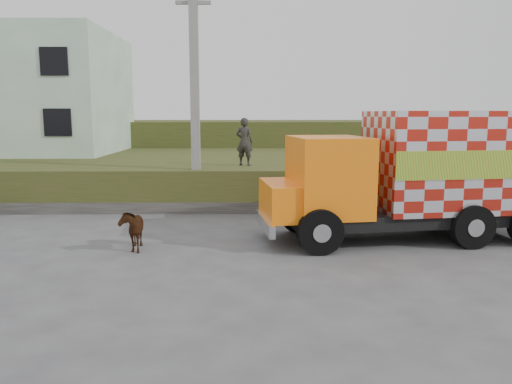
{
  "coord_description": "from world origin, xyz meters",
  "views": [
    {
      "loc": [
        0.93,
        -13.14,
        3.45
      ],
      "look_at": [
        1.09,
        0.61,
        1.3
      ],
      "focal_mm": 35.0,
      "sensor_mm": 36.0,
      "label": 1
    }
  ],
  "objects_px": {
    "utility_pole": "(195,96)",
    "cargo_truck": "(422,174)",
    "cow": "(132,228)",
    "pedestrian": "(244,142)"
  },
  "relations": [
    {
      "from": "utility_pole",
      "to": "cargo_truck",
      "type": "bearing_deg",
      "value": -31.67
    },
    {
      "from": "cargo_truck",
      "to": "pedestrian",
      "type": "relative_size",
      "value": 4.48
    },
    {
      "from": "utility_pole",
      "to": "cow",
      "type": "relative_size",
      "value": 6.17
    },
    {
      "from": "cargo_truck",
      "to": "cow",
      "type": "distance_m",
      "value": 7.97
    },
    {
      "from": "cargo_truck",
      "to": "cow",
      "type": "bearing_deg",
      "value": -179.53
    },
    {
      "from": "cargo_truck",
      "to": "pedestrian",
      "type": "distance_m",
      "value": 7.41
    },
    {
      "from": "utility_pole",
      "to": "cow",
      "type": "xyz_separation_m",
      "value": [
        -1.12,
        -5.21,
        -3.53
      ]
    },
    {
      "from": "utility_pole",
      "to": "cargo_truck",
      "type": "distance_m",
      "value": 8.16
    },
    {
      "from": "cow",
      "to": "pedestrian",
      "type": "xyz_separation_m",
      "value": [
        2.83,
        6.56,
        1.86
      ]
    },
    {
      "from": "cargo_truck",
      "to": "cow",
      "type": "xyz_separation_m",
      "value": [
        -7.79,
        -1.09,
        -1.27
      ]
    }
  ]
}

